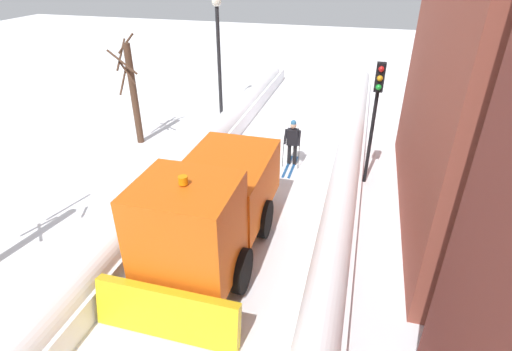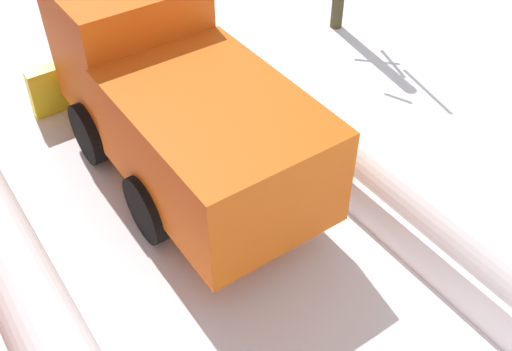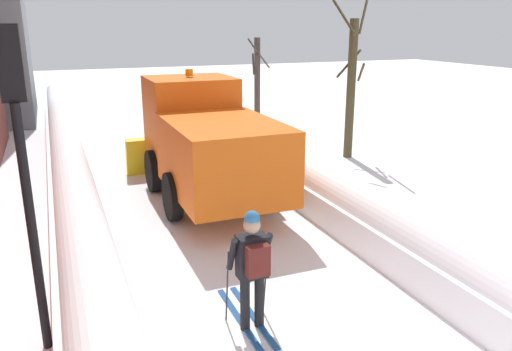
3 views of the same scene
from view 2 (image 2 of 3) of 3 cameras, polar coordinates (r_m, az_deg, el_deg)
The scene contains 3 objects.
ground_plane at distance 10.78m, azimuth -11.42°, elevation 2.13°, with size 80.00×80.00×0.00m, color white.
snowbank_right at distance 11.49m, azimuth 0.40°, elevation 9.07°, with size 1.10×36.00×1.10m.
plow_truck at distance 9.48m, azimuth -8.19°, elevation 7.57°, with size 3.20×5.98×3.12m.
Camera 2 is at (-2.83, 2.21, 6.89)m, focal length 41.10 mm.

